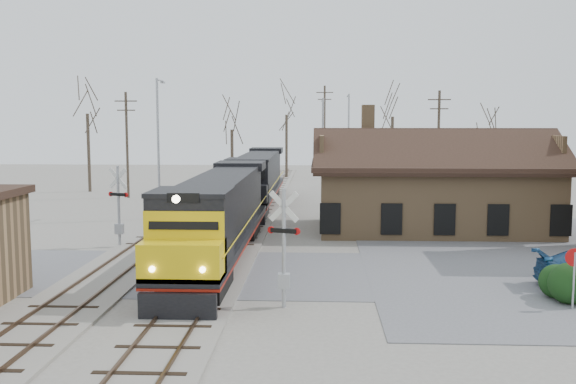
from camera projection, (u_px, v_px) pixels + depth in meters
name	position (u px, v px, depth m)	size (l,w,h in m)	color
ground	(212.00, 273.00, 29.22)	(140.00, 140.00, 0.00)	gray
road	(212.00, 272.00, 29.22)	(60.00, 9.00, 0.03)	#5D5D62
track_main	(248.00, 220.00, 44.10)	(3.40, 90.00, 0.24)	gray
track_siding	(184.00, 220.00, 44.32)	(3.40, 90.00, 0.24)	gray
depot	(432.00, 192.00, 40.30)	(15.20, 9.31, 7.90)	#9E7A51
locomotive_lead	(218.00, 217.00, 30.92)	(2.93, 19.61, 4.35)	black
locomotive_trailing	(258.00, 179.00, 50.66)	(2.93, 19.61, 4.12)	black
crossbuck_near	(284.00, 253.00, 23.60)	(1.24, 0.44, 4.45)	#A5A8AD
crossbuck_far	(119.00, 210.00, 34.93)	(1.22, 0.51, 4.46)	#A5A8AD
do_not_enter_sign	(574.00, 267.00, 23.36)	(0.68, 0.15, 2.29)	#A5A8AD
hedge_a	(556.00, 281.00, 24.97)	(1.34, 1.34, 1.34)	black
hedge_b	(569.00, 284.00, 24.18)	(1.57, 1.57, 1.57)	black
streetlight_a	(159.00, 142.00, 44.46)	(0.25, 2.04, 9.78)	#A5A8AD
streetlight_b	(323.00, 145.00, 51.81)	(0.25, 2.04, 8.67)	#A5A8AD
streetlight_c	(348.00, 136.00, 63.90)	(0.25, 2.04, 9.50)	#A5A8AD
utility_pole_a	(127.00, 143.00, 56.81)	(2.00, 0.24, 9.38)	#382D23
utility_pole_b	(324.00, 130.00, 75.69)	(2.00, 0.24, 10.93)	#382D23
utility_pole_c	(438.00, 142.00, 56.66)	(2.00, 0.24, 9.50)	#382D23
tree_a	(87.00, 101.00, 61.30)	(5.02, 5.02, 12.31)	#382D23
tree_b	(232.00, 120.00, 65.96)	(3.96, 3.96, 9.70)	#382D23
tree_c	(286.00, 104.00, 75.84)	(5.03, 5.03, 12.32)	#382D23
tree_d	(393.00, 105.00, 67.07)	(4.85, 4.85, 11.89)	#382D23
tree_e	(489.00, 125.00, 66.93)	(3.68, 3.68, 9.02)	#382D23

